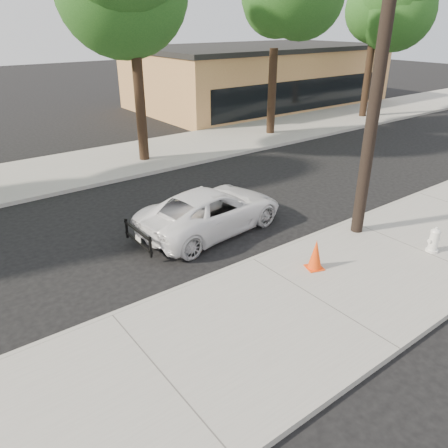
{
  "coord_description": "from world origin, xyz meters",
  "views": [
    {
      "loc": [
        -6.69,
        -9.71,
        5.92
      ],
      "look_at": [
        -0.4,
        -1.38,
        1.0
      ],
      "focal_mm": 35.0,
      "sensor_mm": 36.0,
      "label": 1
    }
  ],
  "objects_px": {
    "police_cruiser": "(212,210)",
    "fire_hydrant": "(434,241)",
    "utility_pole": "(379,71)",
    "traffic_cone": "(316,255)"
  },
  "relations": [
    {
      "from": "utility_pole",
      "to": "traffic_cone",
      "type": "distance_m",
      "value": 4.99
    },
    {
      "from": "fire_hydrant",
      "to": "utility_pole",
      "type": "bearing_deg",
      "value": 122.35
    },
    {
      "from": "police_cruiser",
      "to": "traffic_cone",
      "type": "bearing_deg",
      "value": -177.24
    },
    {
      "from": "police_cruiser",
      "to": "utility_pole",
      "type": "bearing_deg",
      "value": -138.45
    },
    {
      "from": "utility_pole",
      "to": "police_cruiser",
      "type": "xyz_separation_m",
      "value": [
        -3.27,
        2.91,
        -4.04
      ]
    },
    {
      "from": "utility_pole",
      "to": "police_cruiser",
      "type": "distance_m",
      "value": 5.96
    },
    {
      "from": "fire_hydrant",
      "to": "traffic_cone",
      "type": "bearing_deg",
      "value": 174.36
    },
    {
      "from": "utility_pole",
      "to": "police_cruiser",
      "type": "height_order",
      "value": "utility_pole"
    },
    {
      "from": "utility_pole",
      "to": "police_cruiser",
      "type": "bearing_deg",
      "value": 138.26
    },
    {
      "from": "police_cruiser",
      "to": "fire_hydrant",
      "type": "bearing_deg",
      "value": -149.03
    }
  ]
}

